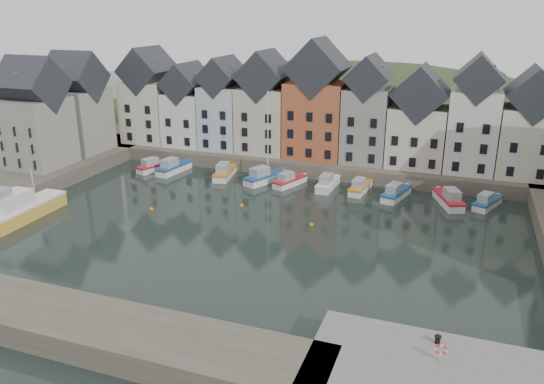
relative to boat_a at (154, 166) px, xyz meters
The scene contains 21 objects.
ground 28.99m from the boat_a, 38.09° to the right, with size 260.00×260.00×0.00m, color black.
far_quay 25.83m from the boat_a, 28.00° to the left, with size 90.00×16.00×2.00m, color #484337.
left_quay 20.56m from the boat_a, 133.65° to the right, with size 14.00×54.00×2.00m, color #484337.
near_wall 41.88m from the boat_a, 72.19° to the right, with size 50.00×6.00×2.00m, color #484337.
hillside 48.19m from the boat_a, 59.09° to the left, with size 153.60×70.40×64.00m.
far_terrace 29.09m from the boat_a, 21.26° to the left, with size 72.37×8.16×17.78m.
left_terrace 16.13m from the boat_a, 161.66° to the right, with size 7.65×17.00×15.69m.
mooring_buoys 22.61m from the boat_a, 33.70° to the right, with size 20.50×5.50×0.50m.
boat_a is the anchor object (origin of this frame).
boat_b 3.22m from the boat_a, ahead, with size 2.94×6.93×2.58m.
boat_c 11.64m from the boat_a, ahead, with size 3.18×6.95×2.57m.
boat_d 17.91m from the boat_a, ahead, with size 4.65×7.22×13.24m.
boat_e 21.79m from the boat_a, ahead, with size 3.79×6.16×2.26m.
boat_f 27.20m from the boat_a, ahead, with size 2.14×6.37×2.43m.
boat_g 31.72m from the boat_a, ahead, with size 2.39×6.02×2.25m.
boat_h 36.64m from the boat_a, ahead, with size 3.49×6.62×2.43m.
boat_i 43.30m from the boat_a, ahead, with size 4.42×7.06×2.60m.
boat_j 47.85m from the boat_a, ahead, with size 3.86×6.08×2.24m.
large_vessel 23.06m from the boat_a, 99.49° to the right, with size 3.39×11.22×5.80m.
mooring_bollard 55.77m from the boat_a, 38.07° to the right, with size 0.48×0.48×0.56m.
life_ring_post 57.25m from the boat_a, 39.45° to the right, with size 0.80×0.17×1.30m.
Camera 1 is at (20.98, -49.41, 23.73)m, focal length 35.00 mm.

